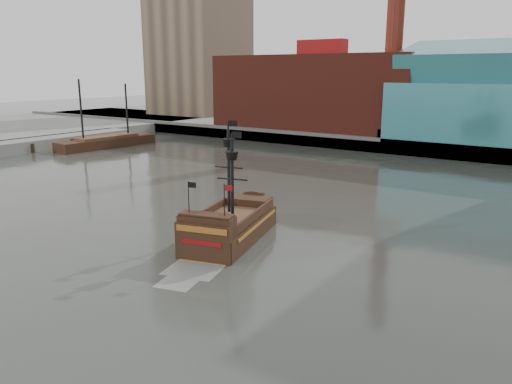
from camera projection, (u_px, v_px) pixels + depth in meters
The scene contains 7 objects.
ground at pixel (115, 279), 34.27m from camera, with size 400.00×400.00×0.00m, color #2D302A.
promenade_far at pixel (454, 132), 107.51m from camera, with size 220.00×60.00×2.00m, color slate.
seawall at pixel (410, 148), 83.88m from camera, with size 220.00×1.00×2.60m, color #4C4C49.
pier at pixel (33, 144), 90.10m from camera, with size 6.00×40.00×2.00m, color slate.
skyline at pixel (484, 12), 93.13m from camera, with size 149.00×45.00×62.00m.
pirate_ship at pixel (230, 229), 41.92m from camera, with size 7.78×14.82×10.64m.
docked_vessel at pixel (107, 143), 93.18m from camera, with size 6.03×19.61×13.13m.
Camera 1 is at (26.15, -20.68, 13.90)m, focal length 35.00 mm.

